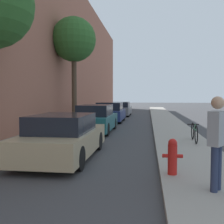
{
  "coord_description": "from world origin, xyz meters",
  "views": [
    {
      "loc": [
        1.63,
        0.19,
        1.79
      ],
      "look_at": [
        0.24,
        10.39,
        1.18
      ],
      "focal_mm": 42.58,
      "sensor_mm": 36.0,
      "label": 1
    }
  ],
  "objects_px": {
    "fire_hydrant": "(172,156)",
    "bicycle": "(194,132)",
    "parked_car_grey": "(120,109)",
    "parked_car_navy": "(110,113)",
    "parked_car_teal": "(96,119)",
    "parked_car_champagne": "(64,137)",
    "street_tree_far": "(74,40)",
    "pedestrian": "(217,137)"
  },
  "relations": [
    {
      "from": "fire_hydrant",
      "to": "bicycle",
      "type": "xyz_separation_m",
      "value": [
        1.18,
        4.33,
        -0.06
      ]
    },
    {
      "from": "parked_car_grey",
      "to": "fire_hydrant",
      "type": "distance_m",
      "value": 18.7
    },
    {
      "from": "parked_car_navy",
      "to": "bicycle",
      "type": "xyz_separation_m",
      "value": [
        4.34,
        -8.33,
        -0.19
      ]
    },
    {
      "from": "parked_car_teal",
      "to": "parked_car_grey",
      "type": "xyz_separation_m",
      "value": [
        0.04,
        11.13,
        -0.03
      ]
    },
    {
      "from": "parked_car_navy",
      "to": "fire_hydrant",
      "type": "relative_size",
      "value": 5.14
    },
    {
      "from": "parked_car_teal",
      "to": "bicycle",
      "type": "bearing_deg",
      "value": -34.71
    },
    {
      "from": "parked_car_grey",
      "to": "parked_car_teal",
      "type": "bearing_deg",
      "value": -90.21
    },
    {
      "from": "fire_hydrant",
      "to": "bicycle",
      "type": "bearing_deg",
      "value": 74.78
    },
    {
      "from": "parked_car_champagne",
      "to": "bicycle",
      "type": "xyz_separation_m",
      "value": [
        4.12,
        2.71,
        -0.15
      ]
    },
    {
      "from": "parked_car_navy",
      "to": "street_tree_far",
      "type": "height_order",
      "value": "street_tree_far"
    },
    {
      "from": "parked_car_teal",
      "to": "parked_car_navy",
      "type": "xyz_separation_m",
      "value": [
        -0.04,
        5.35,
        0.01
      ]
    },
    {
      "from": "parked_car_grey",
      "to": "pedestrian",
      "type": "relative_size",
      "value": 2.51
    },
    {
      "from": "pedestrian",
      "to": "bicycle",
      "type": "height_order",
      "value": "pedestrian"
    },
    {
      "from": "parked_car_grey",
      "to": "bicycle",
      "type": "distance_m",
      "value": 14.74
    },
    {
      "from": "fire_hydrant",
      "to": "parked_car_teal",
      "type": "bearing_deg",
      "value": 113.08
    },
    {
      "from": "parked_car_champagne",
      "to": "pedestrian",
      "type": "distance_m",
      "value": 4.44
    },
    {
      "from": "pedestrian",
      "to": "parked_car_grey",
      "type": "bearing_deg",
      "value": 44.92
    },
    {
      "from": "parked_car_grey",
      "to": "fire_hydrant",
      "type": "xyz_separation_m",
      "value": [
        3.07,
        -18.44,
        -0.1
      ]
    },
    {
      "from": "parked_car_teal",
      "to": "parked_car_grey",
      "type": "bearing_deg",
      "value": 89.79
    },
    {
      "from": "parked_car_champagne",
      "to": "parked_car_teal",
      "type": "distance_m",
      "value": 5.68
    },
    {
      "from": "parked_car_teal",
      "to": "pedestrian",
      "type": "distance_m",
      "value": 9.06
    },
    {
      "from": "pedestrian",
      "to": "parked_car_teal",
      "type": "bearing_deg",
      "value": 58.72
    },
    {
      "from": "parked_car_grey",
      "to": "fire_hydrant",
      "type": "height_order",
      "value": "parked_car_grey"
    },
    {
      "from": "parked_car_champagne",
      "to": "fire_hydrant",
      "type": "height_order",
      "value": "parked_car_champagne"
    },
    {
      "from": "fire_hydrant",
      "to": "pedestrian",
      "type": "xyz_separation_m",
      "value": [
        0.68,
        -0.9,
        0.56
      ]
    },
    {
      "from": "parked_car_grey",
      "to": "fire_hydrant",
      "type": "relative_size",
      "value": 5.44
    },
    {
      "from": "parked_car_teal",
      "to": "parked_car_grey",
      "type": "relative_size",
      "value": 1.01
    },
    {
      "from": "street_tree_far",
      "to": "bicycle",
      "type": "distance_m",
      "value": 9.85
    },
    {
      "from": "bicycle",
      "to": "pedestrian",
      "type": "bearing_deg",
      "value": -93.64
    },
    {
      "from": "parked_car_champagne",
      "to": "street_tree_far",
      "type": "relative_size",
      "value": 0.62
    },
    {
      "from": "parked_car_navy",
      "to": "street_tree_far",
      "type": "relative_size",
      "value": 0.61
    },
    {
      "from": "parked_car_grey",
      "to": "street_tree_far",
      "type": "xyz_separation_m",
      "value": [
        -1.99,
        -8.16,
        4.6
      ]
    },
    {
      "from": "street_tree_far",
      "to": "parked_car_champagne",
      "type": "bearing_deg",
      "value": -76.21
    },
    {
      "from": "parked_car_teal",
      "to": "street_tree_far",
      "type": "distance_m",
      "value": 5.79
    },
    {
      "from": "parked_car_navy",
      "to": "parked_car_teal",
      "type": "bearing_deg",
      "value": -89.53
    },
    {
      "from": "bicycle",
      "to": "parked_car_grey",
      "type": "bearing_deg",
      "value": 108.64
    },
    {
      "from": "parked_car_teal",
      "to": "pedestrian",
      "type": "relative_size",
      "value": 2.53
    },
    {
      "from": "street_tree_far",
      "to": "bicycle",
      "type": "bearing_deg",
      "value": -43.61
    },
    {
      "from": "street_tree_far",
      "to": "bicycle",
      "type": "xyz_separation_m",
      "value": [
        6.25,
        -5.95,
        -4.76
      ]
    },
    {
      "from": "parked_car_teal",
      "to": "bicycle",
      "type": "distance_m",
      "value": 5.23
    },
    {
      "from": "parked_car_champagne",
      "to": "parked_car_teal",
      "type": "xyz_separation_m",
      "value": [
        -0.17,
        5.68,
        0.04
      ]
    },
    {
      "from": "parked_car_champagne",
      "to": "parked_car_teal",
      "type": "bearing_deg",
      "value": 91.75
    }
  ]
}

